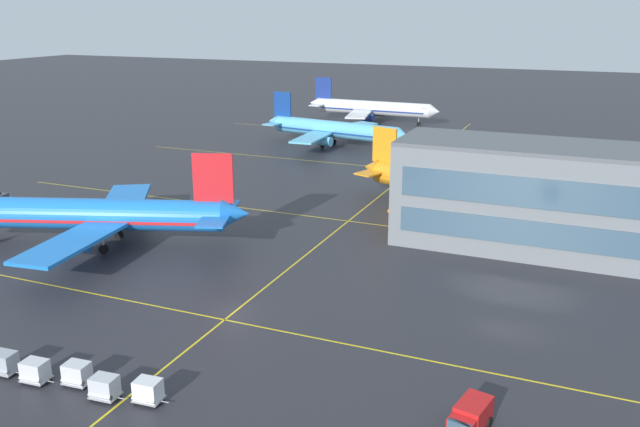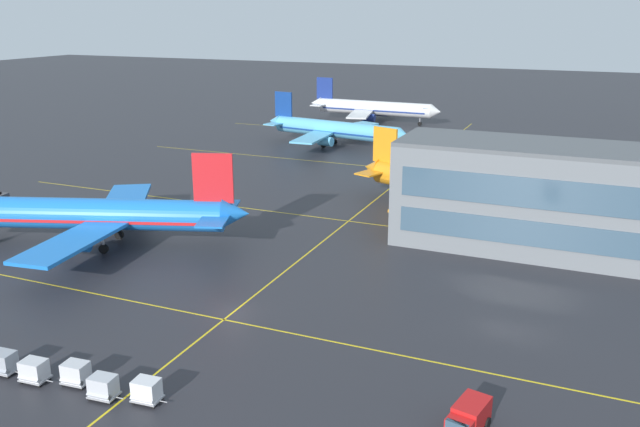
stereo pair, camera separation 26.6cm
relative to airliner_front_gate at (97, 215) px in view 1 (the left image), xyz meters
The scene contains 12 objects.
ground_plane 27.24m from the airliner_front_gate, 21.73° to the right, with size 600.00×600.00×0.00m, color #28282D.
airliner_front_gate is the anchor object (origin of this frame).
airliner_second_row 49.65m from the airliner_front_gate, 40.07° to the left, with size 33.97×29.08×10.87m.
airliner_third_row 70.21m from the airliner_front_gate, 87.16° to the left, with size 35.02×29.87×10.91m.
airliner_far_left_stand 103.79m from the airliner_front_gate, 89.63° to the left, with size 35.73×30.91×11.14m.
taxiway_markings 46.03m from the airliner_front_gate, 56.92° to the left, with size 113.96×147.81×0.01m.
service_truck_red_van 53.96m from the airliner_front_gate, 22.41° to the right, with size 2.83×4.40×2.10m.
baggage_cart_row_leftmost 30.77m from the airliner_front_gate, 63.47° to the right, with size 2.81×1.83×1.86m.
baggage_cart_row_second 32.39m from the airliner_front_gate, 58.19° to the right, with size 2.81×1.83×1.86m.
baggage_cart_row_middle 33.46m from the airliner_front_gate, 52.44° to the right, with size 2.81×1.83×1.86m.
baggage_cart_row_fourth 36.14m from the airliner_front_gate, 48.98° to the right, with size 2.81×1.83×1.86m.
baggage_cart_row_fifth 37.77m from the airliner_front_gate, 44.27° to the right, with size 2.81×1.83×1.86m.
Camera 1 is at (30.69, -51.41, 28.20)m, focal length 37.30 mm.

